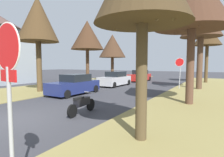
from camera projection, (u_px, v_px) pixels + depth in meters
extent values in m
plane|color=#38383D|center=(12.00, 120.00, 7.68)|extent=(120.00, 120.00, 0.00)
cylinder|color=#9EA0A5|center=(11.00, 133.00, 3.10)|extent=(0.07, 0.07, 2.25)
cylinder|color=white|center=(7.00, 47.00, 2.98)|extent=(0.80, 0.08, 0.81)
cylinder|color=red|center=(7.00, 47.00, 2.99)|extent=(0.76, 0.09, 0.76)
cube|color=red|center=(8.00, 76.00, 3.02)|extent=(0.48, 0.07, 0.20)
cylinder|color=#9EA0A5|center=(180.00, 77.00, 17.52)|extent=(0.07, 0.59, 2.21)
cylinder|color=white|center=(180.00, 62.00, 17.12)|extent=(0.82, 0.27, 0.79)
cylinder|color=red|center=(180.00, 62.00, 17.13)|extent=(0.78, 0.27, 0.75)
cylinder|color=#4E3E26|center=(141.00, 83.00, 5.48)|extent=(0.35, 0.35, 3.48)
cylinder|color=#4E3E26|center=(137.00, 13.00, 6.12)|extent=(1.53, 1.06, 1.23)
cylinder|color=brown|center=(190.00, 67.00, 10.47)|extent=(0.43, 0.43, 4.29)
cylinder|color=brown|center=(187.00, 18.00, 9.77)|extent=(1.49, 0.52, 1.10)
cylinder|color=brown|center=(188.00, 23.00, 11.02)|extent=(1.58, 0.81, 1.16)
cylinder|color=brown|center=(189.00, 21.00, 10.61)|extent=(0.85, 0.59, 1.22)
cylinder|color=brown|center=(200.00, 63.00, 16.96)|extent=(0.52, 0.52, 4.82)
cone|color=#432C1E|center=(201.00, 19.00, 16.65)|extent=(3.64, 3.64, 3.26)
cylinder|color=brown|center=(198.00, 30.00, 17.15)|extent=(1.01, 0.80, 1.62)
cylinder|color=brown|center=(198.00, 31.00, 16.69)|extent=(0.69, 0.78, 1.20)
cylinder|color=brown|center=(203.00, 31.00, 16.83)|extent=(0.75, 0.70, 1.19)
cylinder|color=#4F3C23|center=(206.00, 64.00, 23.11)|extent=(0.40, 0.40, 4.71)
cone|color=#3F2D19|center=(208.00, 35.00, 22.83)|extent=(3.38, 3.38, 2.50)
cylinder|color=#4F3C23|center=(203.00, 42.00, 23.34)|extent=(0.74, 1.10, 1.15)
cylinder|color=#4F3C23|center=(204.00, 40.00, 22.61)|extent=(1.21, 0.83, 1.35)
cylinder|color=#4F3C23|center=(207.00, 41.00, 23.26)|extent=(0.96, 0.33, 1.23)
cylinder|color=brown|center=(39.00, 67.00, 15.41)|extent=(0.44, 0.44, 4.21)
cone|color=#45311B|center=(38.00, 19.00, 15.10)|extent=(3.37, 3.37, 3.74)
cylinder|color=brown|center=(45.00, 35.00, 15.69)|extent=(1.43, 0.44, 1.33)
cylinder|color=brown|center=(40.00, 35.00, 14.96)|extent=(0.36, 0.95, 1.08)
cylinder|color=#503624|center=(88.00, 67.00, 20.33)|extent=(0.37, 0.37, 3.96)
cone|color=#402919|center=(87.00, 35.00, 20.06)|extent=(3.62, 3.62, 3.15)
cylinder|color=#503624|center=(90.00, 45.00, 20.29)|extent=(0.75, 0.51, 1.13)
cylinder|color=#503624|center=(88.00, 43.00, 19.41)|extent=(1.21, 1.30, 1.29)
cylinder|color=#503624|center=(91.00, 42.00, 20.03)|extent=(0.52, 1.06, 1.73)
cylinder|color=#503928|center=(112.00, 69.00, 25.92)|extent=(0.42, 0.42, 3.29)
cone|color=#402A1C|center=(112.00, 46.00, 25.67)|extent=(3.79, 3.79, 3.21)
cylinder|color=#503928|center=(115.00, 52.00, 25.95)|extent=(1.01, 0.74, 1.60)
cylinder|color=#503928|center=(112.00, 53.00, 25.28)|extent=(1.09, 0.56, 1.36)
cube|color=navy|center=(74.00, 87.00, 14.34)|extent=(1.85, 4.41, 0.85)
cube|color=black|center=(76.00, 78.00, 14.47)|extent=(1.62, 2.03, 0.56)
cylinder|color=black|center=(67.00, 94.00, 12.51)|extent=(0.20, 0.60, 0.60)
cylinder|color=black|center=(50.00, 92.00, 13.40)|extent=(0.20, 0.60, 0.60)
cylinder|color=black|center=(95.00, 89.00, 15.32)|extent=(0.20, 0.60, 0.60)
cylinder|color=black|center=(80.00, 87.00, 16.22)|extent=(0.20, 0.60, 0.60)
cube|color=#BCBCC1|center=(115.00, 80.00, 19.99)|extent=(1.85, 4.41, 0.85)
cube|color=black|center=(116.00, 74.00, 20.12)|extent=(1.62, 2.03, 0.56)
cylinder|color=black|center=(114.00, 85.00, 18.15)|extent=(0.20, 0.60, 0.60)
cylinder|color=black|center=(100.00, 84.00, 19.05)|extent=(0.20, 0.60, 0.60)
cylinder|color=black|center=(129.00, 82.00, 20.97)|extent=(0.20, 0.60, 0.60)
cylinder|color=black|center=(115.00, 81.00, 21.86)|extent=(0.20, 0.60, 0.60)
cube|color=red|center=(140.00, 77.00, 25.36)|extent=(1.85, 4.41, 0.85)
cube|color=black|center=(140.00, 72.00, 25.49)|extent=(1.62, 2.03, 0.56)
cylinder|color=black|center=(141.00, 80.00, 23.52)|extent=(0.20, 0.60, 0.60)
cylinder|color=black|center=(129.00, 80.00, 24.42)|extent=(0.20, 0.60, 0.60)
cylinder|color=black|center=(150.00, 79.00, 26.34)|extent=(0.20, 0.60, 0.60)
cylinder|color=black|center=(138.00, 78.00, 27.23)|extent=(0.20, 0.60, 0.60)
cylinder|color=black|center=(91.00, 105.00, 9.26)|extent=(0.14, 0.61, 0.60)
cylinder|color=black|center=(72.00, 111.00, 7.97)|extent=(0.14, 0.61, 0.60)
cube|color=black|center=(82.00, 102.00, 8.59)|extent=(0.31, 1.03, 0.36)
cube|color=black|center=(79.00, 98.00, 8.36)|extent=(0.26, 0.57, 0.12)
cylinder|color=#9EA0A5|center=(89.00, 92.00, 9.12)|extent=(0.60, 0.08, 0.04)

